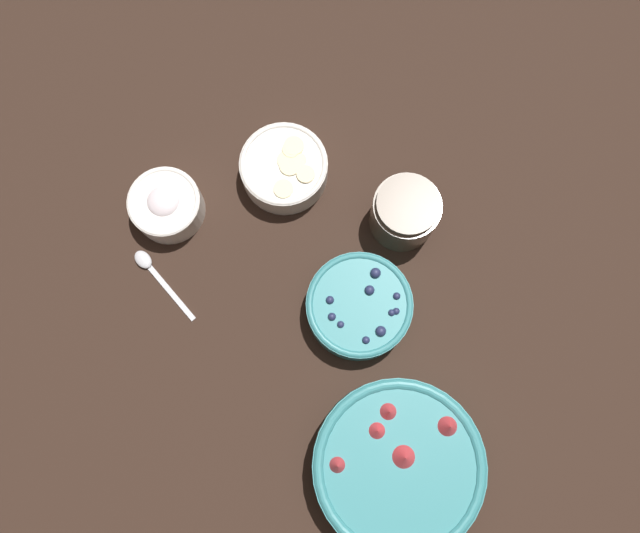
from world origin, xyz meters
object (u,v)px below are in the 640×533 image
(bowl_blueberries, at_px, (359,306))
(jar_chocolate, at_px, (404,213))
(bowl_cream, at_px, (166,205))
(bowl_bananas, at_px, (284,168))
(bowl_strawberries, at_px, (397,465))

(bowl_blueberries, bearing_deg, jar_chocolate, -37.10)
(bowl_blueberries, xyz_separation_m, jar_chocolate, (0.12, -0.09, 0.01))
(bowl_cream, bearing_deg, bowl_blueberries, -128.82)
(bowl_bananas, bearing_deg, jar_chocolate, -123.53)
(bowl_cream, distance_m, jar_chocolate, 0.36)
(bowl_bananas, xyz_separation_m, bowl_cream, (-0.03, 0.19, 0.00))
(bowl_strawberries, bearing_deg, bowl_cream, 31.35)
(bowl_blueberries, distance_m, bowl_bananas, 0.24)
(bowl_bananas, distance_m, jar_chocolate, 0.20)
(bowl_strawberries, relative_size, bowl_cream, 2.14)
(bowl_blueberries, distance_m, jar_chocolate, 0.15)
(bowl_blueberries, xyz_separation_m, bowl_cream, (0.21, 0.26, 0.00))
(bowl_strawberries, bearing_deg, bowl_blueberries, 1.74)
(bowl_blueberries, bearing_deg, bowl_strawberries, -178.26)
(bowl_strawberries, distance_m, jar_chocolate, 0.36)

